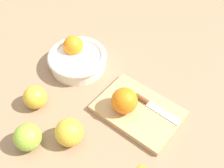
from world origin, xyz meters
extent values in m
plane|color=#997556|center=(0.00, 0.00, 0.00)|extent=(2.40, 2.40, 0.00)
cylinder|color=white|center=(-0.19, 0.09, 0.02)|extent=(0.19, 0.19, 0.05)
torus|color=white|center=(-0.19, 0.09, 0.05)|extent=(0.20, 0.20, 0.02)
sphere|color=orange|center=(-0.23, 0.11, 0.06)|extent=(0.07, 0.07, 0.07)
cube|color=tan|center=(0.08, 0.06, 0.01)|extent=(0.25, 0.18, 0.02)
sphere|color=orange|center=(0.05, 0.03, 0.06)|extent=(0.08, 0.08, 0.08)
cube|color=silver|center=(0.15, 0.09, 0.02)|extent=(0.11, 0.03, 0.00)
cylinder|color=brown|center=(0.07, 0.09, 0.03)|extent=(0.05, 0.02, 0.01)
sphere|color=#8EB738|center=(-0.09, -0.21, 0.04)|extent=(0.08, 0.08, 0.08)
sphere|color=gold|center=(-0.02, -0.13, 0.04)|extent=(0.08, 0.08, 0.08)
sphere|color=gold|center=(-0.18, -0.11, 0.04)|extent=(0.07, 0.07, 0.07)
camera|label=1|loc=(0.32, -0.38, 0.70)|focal=45.16mm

